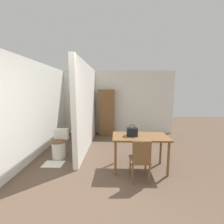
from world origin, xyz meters
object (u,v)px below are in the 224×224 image
wooden_chair (140,159)px  wooden_cabinet (107,112)px  dining_table (140,140)px  toilet (60,145)px  handbag (132,132)px

wooden_chair → wooden_cabinet: 3.24m
dining_table → wooden_cabinet: wooden_cabinet is taller
toilet → wooden_cabinet: bearing=61.6°
toilet → handbag: bearing=-18.1°
handbag → wooden_cabinet: wooden_cabinet is taller
wooden_chair → toilet: (-1.95, 1.04, -0.14)m
toilet → handbag: size_ratio=2.80×
toilet → wooden_cabinet: (1.12, 2.07, 0.58)m
dining_table → wooden_chair: size_ratio=1.41×
dining_table → handbag: bearing=-177.0°
toilet → handbag: 2.01m
handbag → toilet: bearing=161.9°
wooden_chair → toilet: bearing=149.9°
wooden_cabinet → handbag: bearing=-74.9°
wooden_cabinet → toilet: bearing=-118.4°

